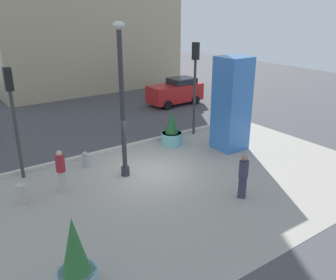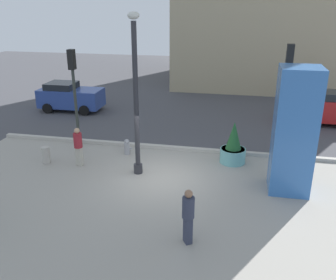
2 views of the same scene
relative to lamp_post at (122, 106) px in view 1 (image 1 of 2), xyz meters
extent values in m
plane|color=#47474C|center=(1.07, 3.70, -3.10)|extent=(60.00, 60.00, 0.00)
cube|color=#9E998E|center=(1.07, -2.30, -3.10)|extent=(18.00, 10.00, 0.02)
cube|color=#B7B2A8|center=(1.07, 2.82, -3.02)|extent=(18.00, 0.24, 0.16)
cylinder|color=#2D2D33|center=(0.00, 0.00, -2.90)|extent=(0.36, 0.36, 0.40)
cylinder|color=#2D2D33|center=(0.00, 0.00, -0.08)|extent=(0.20, 0.20, 6.04)
ellipsoid|color=silver|center=(0.00, 0.00, 3.12)|extent=(0.44, 0.44, 0.28)
cube|color=#3870BC|center=(5.92, -0.22, -0.78)|extent=(1.43, 1.43, 4.64)
cylinder|color=#382819|center=(-4.22, -5.26, -2.46)|extent=(0.97, 0.97, 0.04)
cone|color=#2D6B33|center=(-4.22, -5.26, -1.66)|extent=(0.70, 0.70, 1.56)
cylinder|color=#6BB2B2|center=(3.79, 1.87, -2.77)|extent=(1.12, 1.12, 0.65)
cylinder|color=#382819|center=(3.79, 1.87, -2.47)|extent=(1.03, 1.03, 0.04)
cone|color=#235B2D|center=(3.79, 1.87, -1.83)|extent=(0.69, 0.69, 1.23)
cylinder|color=#99999E|center=(-1.05, 1.81, -2.83)|extent=(0.26, 0.26, 0.55)
sphere|color=#99999E|center=(-1.05, 1.81, -2.47)|extent=(0.24, 0.24, 0.24)
cylinder|color=#99999E|center=(-0.88, 1.81, -2.80)|extent=(0.12, 0.10, 0.10)
cylinder|color=#B2ADA3|center=(-4.25, 0.17, -2.73)|extent=(0.36, 0.36, 0.75)
cylinder|color=#333833|center=(-3.67, 2.33, -1.22)|extent=(0.14, 0.14, 3.77)
cube|color=black|center=(-3.67, 2.33, 1.12)|extent=(0.28, 0.32, 0.90)
sphere|color=yellow|center=(-3.67, 2.50, 1.12)|extent=(0.18, 0.18, 0.18)
cylinder|color=#333833|center=(5.79, 2.51, -1.01)|extent=(0.14, 0.14, 4.19)
cube|color=black|center=(5.79, 2.51, 1.54)|extent=(0.28, 0.32, 0.90)
sphere|color=yellow|center=(5.79, 2.68, 1.81)|extent=(0.18, 0.18, 0.18)
cube|color=red|center=(8.77, 8.42, -2.22)|extent=(4.08, 1.78, 1.22)
cube|color=#1E2328|center=(9.38, 8.43, -1.40)|extent=(1.84, 1.55, 0.42)
cylinder|color=black|center=(7.52, 7.54, -2.78)|extent=(0.64, 0.23, 0.64)
cylinder|color=black|center=(7.50, 9.28, -2.78)|extent=(0.64, 0.23, 0.64)
cylinder|color=black|center=(10.04, 7.56, -2.78)|extent=(0.64, 0.23, 0.64)
cylinder|color=black|center=(10.02, 9.30, -2.78)|extent=(0.64, 0.23, 0.64)
cube|color=#33384C|center=(2.72, -4.23, -2.67)|extent=(0.32, 0.34, 0.87)
cylinder|color=#33384C|center=(2.72, -4.23, -1.91)|extent=(0.49, 0.49, 0.65)
sphere|color=#8C664C|center=(2.72, -4.23, -1.46)|extent=(0.24, 0.24, 0.24)
cube|color=#B2AD9E|center=(-2.69, 0.21, -2.67)|extent=(0.32, 0.26, 0.85)
cylinder|color=maroon|center=(-2.69, 0.21, -1.93)|extent=(0.44, 0.44, 0.64)
sphere|color=tan|center=(-2.69, 0.21, -1.49)|extent=(0.23, 0.23, 0.23)
camera|label=1|loc=(-6.50, -12.49, 3.78)|focal=38.28mm
camera|label=2|loc=(3.97, -13.27, 3.64)|focal=39.29mm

